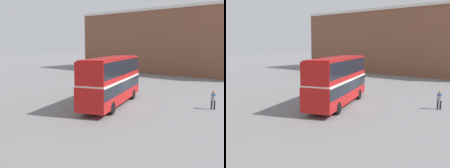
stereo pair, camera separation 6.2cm
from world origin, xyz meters
The scene contains 5 objects.
ground_plane centered at (0.00, 0.00, 0.00)m, with size 240.00×240.00×0.00m, color slate.
building_row_right centered at (30.19, 11.14, 6.48)m, with size 11.19×39.88×12.94m.
double_decker_bus centered at (-1.10, 0.97, 2.69)m, with size 11.07×6.08×4.68m.
pedestrian_foreground centered at (3.49, -7.28, 1.07)m, with size 0.60×0.60×1.75m.
parked_car_kerb_near centered at (13.46, 10.62, 0.82)m, with size 4.25×2.25×1.66m.
Camera 1 is at (-20.48, -15.09, 5.97)m, focal length 42.00 mm.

